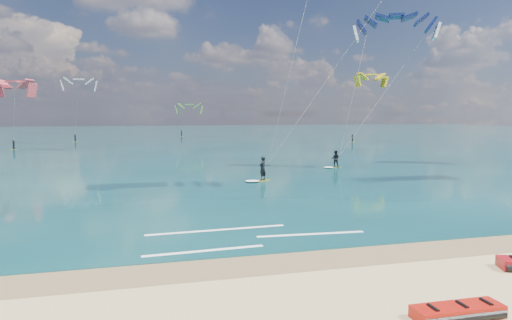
{
  "coord_description": "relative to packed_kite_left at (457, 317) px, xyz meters",
  "views": [
    {
      "loc": [
        -4.95,
        -12.58,
        5.46
      ],
      "look_at": [
        0.45,
        8.0,
        3.31
      ],
      "focal_mm": 32.0,
      "sensor_mm": 36.0,
      "label": 1
    }
  ],
  "objects": [
    {
      "name": "kitesurfer_far",
      "position": [
        14.12,
        31.33,
        8.86
      ],
      "size": [
        12.07,
        5.36,
        16.55
      ],
      "rotation": [
        0.0,
        0.0,
        0.25
      ],
      "color": "#C0DA20",
      "rests_on": "sea"
    },
    {
      "name": "shoreline_foam",
      "position": [
        -3.82,
        9.2,
        0.04
      ],
      "size": [
        9.99,
        3.59,
        0.01
      ],
      "color": "white",
      "rests_on": "ground"
    },
    {
      "name": "sea",
      "position": [
        -3.29,
        106.56,
        0.02
      ],
      "size": [
        320.0,
        200.0,
        0.04
      ],
      "primitive_type": "cube",
      "color": "#093033",
      "rests_on": "ground"
    },
    {
      "name": "wet_sand_strip",
      "position": [
        -3.29,
        5.56,
        0.0
      ],
      "size": [
        320.0,
        2.4,
        0.01
      ],
      "primitive_type": "cube",
      "color": "brown",
      "rests_on": "ground"
    },
    {
      "name": "distant_kites",
      "position": [
        -11.99,
        81.37,
        5.78
      ],
      "size": [
        88.3,
        40.85,
        13.58
      ],
      "color": "#9E9FA6",
      "rests_on": "ground"
    },
    {
      "name": "packed_kite_left",
      "position": [
        0.0,
        0.0,
        0.0
      ],
      "size": [
        2.75,
        1.14,
        0.39
      ],
      "primitive_type": null,
      "rotation": [
        0.0,
        0.0,
        -0.02
      ],
      "color": "#B01309",
      "rests_on": "ground"
    },
    {
      "name": "kitesurfer_main",
      "position": [
        4.38,
        21.62,
        10.41
      ],
      "size": [
        13.17,
        9.06,
        20.49
      ],
      "rotation": [
        0.0,
        0.0,
        0.61
      ],
      "color": "yellow",
      "rests_on": "sea"
    },
    {
      "name": "ground",
      "position": [
        -3.29,
        42.56,
        0.0
      ],
      "size": [
        320.0,
        320.0,
        0.0
      ],
      "primitive_type": "plane",
      "color": "tan",
      "rests_on": "ground"
    }
  ]
}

